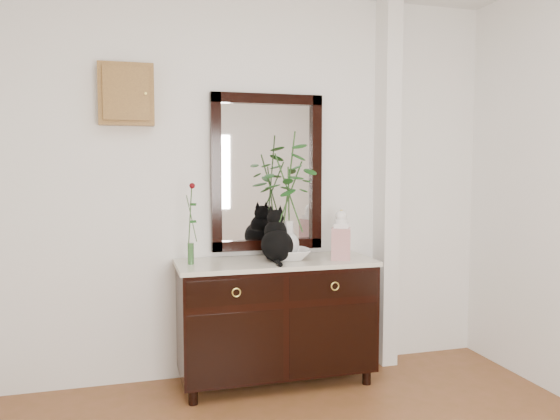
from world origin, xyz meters
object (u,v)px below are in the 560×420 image
object	(u,v)px
sideboard	(276,315)
cat	(277,235)
lotus_bowl	(289,254)
ginger_jar	(341,234)

from	to	relation	value
sideboard	cat	size ratio (longest dim) A/B	3.79
sideboard	lotus_bowl	distance (m)	0.42
cat	ginger_jar	world-z (taller)	cat
lotus_bowl	ginger_jar	distance (m)	0.38
lotus_bowl	sideboard	bearing A→B (deg)	-173.24
lotus_bowl	ginger_jar	xyz separation A→B (m)	(0.35, -0.09, 0.14)
cat	lotus_bowl	xyz separation A→B (m)	(0.09, 0.03, -0.14)
sideboard	lotus_bowl	bearing A→B (deg)	6.76
sideboard	ginger_jar	size ratio (longest dim) A/B	3.85
cat	ginger_jar	bearing A→B (deg)	-2.90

